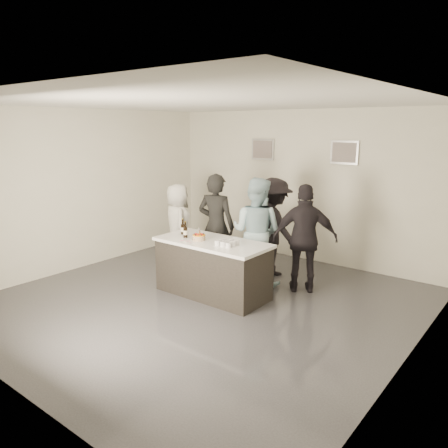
% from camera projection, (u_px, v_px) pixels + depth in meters
% --- Properties ---
extents(floor, '(6.00, 6.00, 0.00)m').
position_uv_depth(floor, '(204.00, 301.00, 6.82)').
color(floor, '#3D3D42').
rests_on(floor, ground).
extents(ceiling, '(6.00, 6.00, 0.00)m').
position_uv_depth(ceiling, '(202.00, 103.00, 6.16)').
color(ceiling, white).
extents(wall_back, '(6.00, 0.04, 3.00)m').
position_uv_depth(wall_back, '(300.00, 186.00, 8.79)').
color(wall_back, silver).
rests_on(wall_back, ground).
extents(wall_left, '(0.04, 6.00, 3.00)m').
position_uv_depth(wall_left, '(84.00, 189.00, 8.30)').
color(wall_left, silver).
rests_on(wall_left, ground).
extents(wall_right, '(0.04, 6.00, 3.00)m').
position_uv_depth(wall_right, '(415.00, 238.00, 4.68)').
color(wall_right, silver).
rests_on(wall_right, ground).
extents(picture_left, '(0.54, 0.04, 0.44)m').
position_uv_depth(picture_left, '(263.00, 149.00, 9.16)').
color(picture_left, '#B2B2B7').
rests_on(picture_left, wall_back).
extents(picture_right, '(0.54, 0.04, 0.44)m').
position_uv_depth(picture_right, '(344.00, 152.00, 8.08)').
color(picture_right, '#B2B2B7').
rests_on(picture_right, wall_back).
extents(bar_counter, '(1.86, 0.86, 0.90)m').
position_uv_depth(bar_counter, '(213.00, 268.00, 7.00)').
color(bar_counter, white).
rests_on(bar_counter, ground).
extents(cake, '(0.21, 0.21, 0.08)m').
position_uv_depth(cake, '(199.00, 238.00, 6.94)').
color(cake, orange).
rests_on(cake, bar_counter).
extents(beer_bottle_a, '(0.07, 0.07, 0.26)m').
position_uv_depth(beer_bottle_a, '(183.00, 227.00, 7.30)').
color(beer_bottle_a, black).
rests_on(beer_bottle_a, bar_counter).
extents(beer_bottle_b, '(0.07, 0.07, 0.26)m').
position_uv_depth(beer_bottle_b, '(185.00, 230.00, 7.08)').
color(beer_bottle_b, black).
rests_on(beer_bottle_b, bar_counter).
extents(tumbler_cluster, '(0.30, 0.30, 0.08)m').
position_uv_depth(tumbler_cluster, '(227.00, 243.00, 6.65)').
color(tumbler_cluster, orange).
rests_on(tumbler_cluster, bar_counter).
extents(candles, '(0.24, 0.08, 0.01)m').
position_uv_depth(candles, '(187.00, 241.00, 6.87)').
color(candles, pink).
rests_on(candles, bar_counter).
extents(person_main_black, '(0.77, 0.60, 1.88)m').
position_uv_depth(person_main_black, '(216.00, 226.00, 7.75)').
color(person_main_black, black).
rests_on(person_main_black, ground).
extents(person_main_blue, '(1.00, 0.84, 1.85)m').
position_uv_depth(person_main_blue, '(256.00, 232.00, 7.40)').
color(person_main_blue, '#9EC2CF').
rests_on(person_main_blue, ground).
extents(person_guest_left, '(0.93, 0.86, 1.59)m').
position_uv_depth(person_guest_left, '(178.00, 224.00, 8.57)').
color(person_guest_left, silver).
rests_on(person_guest_left, ground).
extents(person_guest_right, '(1.12, 0.91, 1.78)m').
position_uv_depth(person_guest_right, '(305.00, 239.00, 7.07)').
color(person_guest_right, black).
rests_on(person_guest_right, ground).
extents(person_guest_back, '(1.30, 1.01, 1.78)m').
position_uv_depth(person_guest_back, '(273.00, 227.00, 7.91)').
color(person_guest_back, black).
rests_on(person_guest_back, ground).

